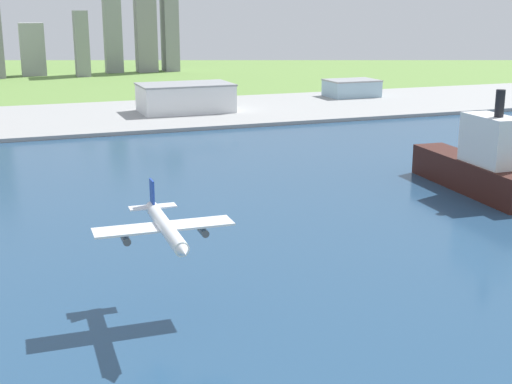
{
  "coord_description": "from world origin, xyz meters",
  "views": [
    {
      "loc": [
        -61.3,
        2.88,
        75.16
      ],
      "look_at": [
        6.4,
        184.33,
        24.0
      ],
      "focal_mm": 49.72,
      "sensor_mm": 36.0,
      "label": 1
    }
  ],
  "objects_px": {
    "warehouse_main": "(185,98)",
    "cargo_ship": "(478,164)",
    "warehouse_annex": "(352,88)",
    "airplane_landing": "(165,227)"
  },
  "relations": [
    {
      "from": "airplane_landing",
      "to": "cargo_ship",
      "type": "distance_m",
      "value": 166.54
    },
    {
      "from": "warehouse_main",
      "to": "warehouse_annex",
      "type": "height_order",
      "value": "warehouse_main"
    },
    {
      "from": "cargo_ship",
      "to": "warehouse_annex",
      "type": "distance_m",
      "value": 299.9
    },
    {
      "from": "airplane_landing",
      "to": "cargo_ship",
      "type": "bearing_deg",
      "value": 26.79
    },
    {
      "from": "airplane_landing",
      "to": "warehouse_main",
      "type": "distance_m",
      "value": 337.49
    },
    {
      "from": "warehouse_main",
      "to": "cargo_ship",
      "type": "bearing_deg",
      "value": -77.16
    },
    {
      "from": "warehouse_main",
      "to": "airplane_landing",
      "type": "bearing_deg",
      "value": -105.71
    },
    {
      "from": "airplane_landing",
      "to": "warehouse_annex",
      "type": "xyz_separation_m",
      "value": [
        241.33,
        359.96,
        -14.36
      ]
    },
    {
      "from": "warehouse_annex",
      "to": "warehouse_main",
      "type": "bearing_deg",
      "value": -166.77
    },
    {
      "from": "cargo_ship",
      "to": "warehouse_main",
      "type": "bearing_deg",
      "value": 102.84
    }
  ]
}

